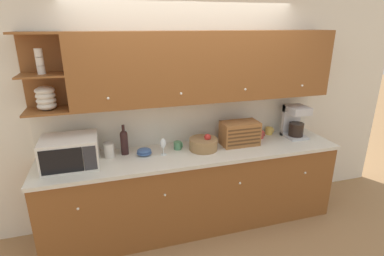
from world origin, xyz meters
The scene contains 16 objects.
ground_plane centered at (0.00, 0.00, 0.00)m, with size 24.00×24.00×0.00m, color #9E754C.
wall_back centered at (0.00, 0.03, 1.30)m, with size 5.70×0.06×2.60m.
counter_unit centered at (0.00, -0.33, 0.47)m, with size 3.32×0.68×0.94m.
backsplash_panel centered at (0.00, -0.01, 1.20)m, with size 3.30×0.01×0.53m.
upper_cabinets centered at (0.16, -0.17, 1.84)m, with size 3.30×0.36×0.74m.
microwave centered at (-1.28, -0.32, 1.09)m, with size 0.53×0.42×0.30m.
storage_canister centered at (-0.91, -0.22, 1.02)m, with size 0.11×0.11×0.17m.
wine_bottle centered at (-0.75, -0.18, 1.09)m, with size 0.08×0.08×0.33m.
bowl_stack_on_counter centered at (-0.55, -0.26, 0.97)m, with size 0.16×0.16×0.07m.
wine_glass centered at (-0.35, -0.32, 1.06)m, with size 0.07×0.07×0.19m.
mug centered at (-0.16, -0.21, 0.98)m, with size 0.10×0.09×0.09m.
fruit_basket centered at (0.11, -0.31, 1.01)m, with size 0.32×0.32×0.19m.
bread_box centered at (0.56, -0.28, 1.08)m, with size 0.43×0.25×0.27m.
mug_patterned_third centered at (0.90, -0.16, 0.98)m, with size 0.11×0.09×0.09m.
mug_blue_second centered at (1.08, -0.08, 0.98)m, with size 0.10×0.09×0.09m.
coffee_maker centered at (1.32, -0.24, 1.14)m, with size 0.24×0.27×0.40m.
Camera 1 is at (-0.91, -3.24, 2.27)m, focal length 28.00 mm.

